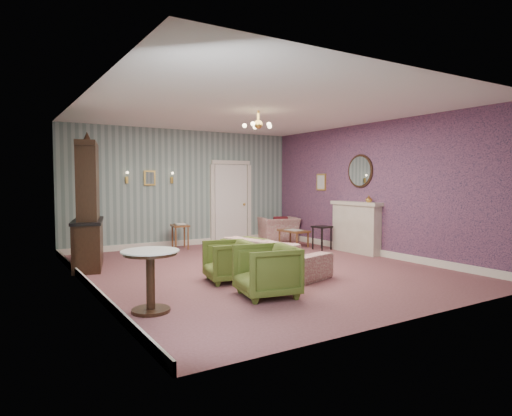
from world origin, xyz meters
TOP-DOWN VIEW (x-y plane):
  - floor at (0.00, 0.00)m, footprint 7.00×7.00m
  - ceiling at (0.00, 0.00)m, footprint 7.00×7.00m
  - wall_back at (0.00, 3.50)m, footprint 6.00×0.00m
  - wall_front at (0.00, -3.50)m, footprint 6.00×0.00m
  - wall_left at (-3.00, 0.00)m, footprint 0.00×7.00m
  - wall_right at (3.00, 0.00)m, footprint 0.00×7.00m
  - wall_right_floral at (2.98, 0.00)m, footprint 0.00×7.00m
  - door at (1.30, 3.46)m, footprint 1.12×0.12m
  - olive_chair_a at (-0.95, -1.74)m, footprint 0.86×0.90m
  - olive_chair_b at (-0.96, -0.63)m, footprint 0.78×0.82m
  - olive_chair_c at (-0.32, -0.06)m, footprint 0.70×0.74m
  - sofa_chintz at (0.00, -0.41)m, footprint 1.15×2.17m
  - wingback_chair at (2.52, 2.98)m, footprint 1.11×0.86m
  - dresser at (-2.65, 1.77)m, footprint 0.87×1.57m
  - fireplace at (2.86, 0.40)m, footprint 0.30×1.40m
  - mantel_vase at (2.84, 0.00)m, footprint 0.15×0.15m
  - oval_mirror at (2.96, 0.40)m, footprint 0.04×0.76m
  - framed_print at (2.97, 1.75)m, footprint 0.04×0.34m
  - coffee_table at (2.25, 1.95)m, footprint 0.49×0.83m
  - side_table_black at (2.48, 1.13)m, footprint 0.42×0.42m
  - pedestal_table at (-2.56, -1.60)m, footprint 0.80×0.80m
  - nesting_table at (-0.32, 3.02)m, footprint 0.45×0.54m
  - gilt_mirror_back at (-0.90, 3.46)m, footprint 0.28×0.06m
  - sconce_left at (-1.45, 3.44)m, footprint 0.16×0.12m
  - sconce_right at (-0.35, 3.44)m, footprint 0.16×0.12m
  - chandelier at (0.00, 0.00)m, footprint 0.56×0.56m
  - burgundy_cushion at (2.47, 2.83)m, footprint 0.41×0.28m

SIDE VIEW (x-z plane):
  - floor at x=0.00m, z-range 0.00..0.00m
  - coffee_table at x=2.25m, z-range 0.00..0.41m
  - side_table_black at x=2.48m, z-range 0.00..0.57m
  - nesting_table at x=-0.32m, z-range 0.00..0.63m
  - olive_chair_c at x=-0.32m, z-range 0.00..0.66m
  - olive_chair_b at x=-0.96m, z-range 0.00..0.73m
  - pedestal_table at x=-2.56m, z-range 0.00..0.78m
  - olive_chair_a at x=-0.95m, z-range 0.00..0.80m
  - sofa_chintz at x=0.00m, z-range 0.00..0.82m
  - wingback_chair at x=2.52m, z-range 0.00..0.86m
  - burgundy_cushion at x=2.47m, z-range 0.28..0.68m
  - fireplace at x=2.86m, z-range 0.00..1.16m
  - door at x=1.30m, z-range 0.00..2.16m
  - mantel_vase at x=2.84m, z-range 1.16..1.31m
  - dresser at x=-2.65m, z-range 0.00..2.48m
  - wall_back at x=0.00m, z-range -1.55..4.45m
  - wall_front at x=0.00m, z-range -1.55..4.45m
  - wall_left at x=-3.00m, z-range -2.05..4.95m
  - wall_right at x=3.00m, z-range -2.05..4.95m
  - wall_right_floral at x=2.98m, z-range -2.05..4.95m
  - framed_print at x=2.97m, z-range 1.39..1.81m
  - gilt_mirror_back at x=-0.90m, z-range 1.52..1.88m
  - sconce_left at x=-1.45m, z-range 1.55..1.85m
  - sconce_right at x=-0.35m, z-range 1.55..1.85m
  - oval_mirror at x=2.96m, z-range 1.43..2.27m
  - chandelier at x=0.00m, z-range 2.45..2.81m
  - ceiling at x=0.00m, z-range 2.90..2.90m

